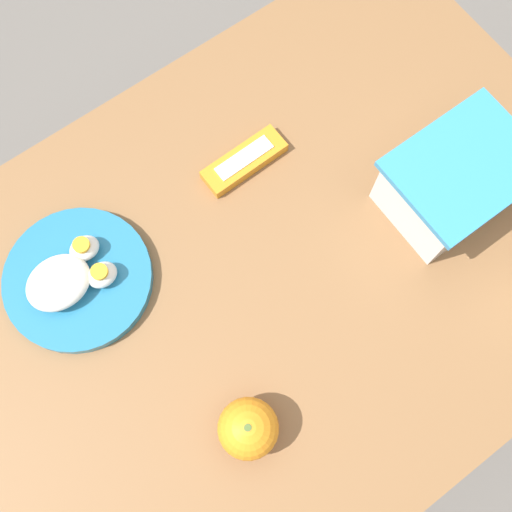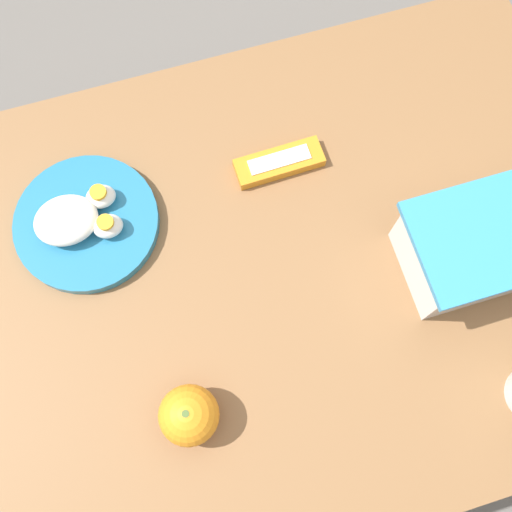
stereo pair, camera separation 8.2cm
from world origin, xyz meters
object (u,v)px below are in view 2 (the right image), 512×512
food_container (473,249)px  rice_plate (84,222)px  orange_fruit (189,415)px  candy_bar (279,163)px

food_container → rice_plate: (0.50, -0.20, -0.03)m
orange_fruit → candy_bar: size_ratio=0.58×
food_container → orange_fruit: bearing=13.1°
rice_plate → candy_bar: size_ratio=1.56×
food_container → rice_plate: 0.54m
orange_fruit → candy_bar: (-0.22, -0.31, -0.03)m
orange_fruit → food_container: bearing=-166.9°
food_container → candy_bar: (0.20, -0.21, -0.04)m
food_container → rice_plate: size_ratio=0.92×
rice_plate → candy_bar: rice_plate is taller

